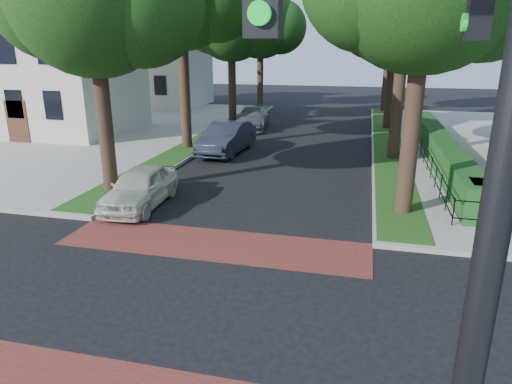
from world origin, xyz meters
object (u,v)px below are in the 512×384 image
Objects in this scene: traffic_signal at (471,148)px; parked_car_middle at (227,138)px; parked_car_front at (140,187)px; parked_car_rear at (252,118)px.

parked_car_middle is at bearing 112.70° from traffic_signal.
parked_car_front is at bearing 129.80° from traffic_signal.
parked_car_front is 8.91m from parked_car_middle.
parked_car_middle is at bearing -92.79° from parked_car_rear.
parked_car_rear is at bearing 97.47° from parked_car_middle.
parked_car_rear is at bearing 86.79° from parked_car_front.
traffic_signal is at bearing -53.41° from parked_car_front.
traffic_signal reaches higher than parked_car_middle.
traffic_signal is 28.35m from parked_car_rear.
parked_car_rear is (0.00, 16.57, 0.03)m from parked_car_front.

